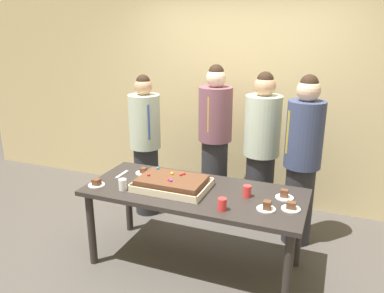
{
  "coord_description": "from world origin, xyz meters",
  "views": [
    {
      "loc": [
        1.11,
        -2.85,
        2.12
      ],
      "look_at": [
        -0.08,
        0.15,
        1.1
      ],
      "focal_mm": 35.54,
      "sensor_mm": 36.0,
      "label": 1
    }
  ],
  "objects_px": {
    "person_far_right_suit": "(261,149)",
    "plated_slice_near_right": "(267,207)",
    "person_green_shirt_behind": "(146,145)",
    "plated_slice_far_right": "(96,183)",
    "plated_slice_near_left": "(291,207)",
    "cake_server_utensil": "(122,174)",
    "sheet_cake": "(172,183)",
    "person_striped_tie_right": "(215,141)",
    "drink_cup_far_end": "(247,191)",
    "person_serving_front": "(302,160)",
    "drink_cup_middle": "(222,204)",
    "plated_slice_center_front": "(284,196)",
    "drink_cup_nearest": "(123,185)",
    "plated_slice_far_left": "(143,172)",
    "party_table": "(194,199)"
  },
  "relations": [
    {
      "from": "plated_slice_near_right",
      "to": "plated_slice_center_front",
      "type": "bearing_deg",
      "value": 70.34
    },
    {
      "from": "plated_slice_center_front",
      "to": "person_serving_front",
      "type": "xyz_separation_m",
      "value": [
        0.07,
        0.63,
        0.12
      ]
    },
    {
      "from": "person_green_shirt_behind",
      "to": "person_far_right_suit",
      "type": "bearing_deg",
      "value": 58.79
    },
    {
      "from": "person_striped_tie_right",
      "to": "person_far_right_suit",
      "type": "height_order",
      "value": "person_striped_tie_right"
    },
    {
      "from": "person_serving_front",
      "to": "drink_cup_nearest",
      "type": "bearing_deg",
      "value": -2.71
    },
    {
      "from": "sheet_cake",
      "to": "person_striped_tie_right",
      "type": "height_order",
      "value": "person_striped_tie_right"
    },
    {
      "from": "plated_slice_center_front",
      "to": "drink_cup_nearest",
      "type": "relative_size",
      "value": 1.5
    },
    {
      "from": "sheet_cake",
      "to": "drink_cup_middle",
      "type": "bearing_deg",
      "value": -24.15
    },
    {
      "from": "plated_slice_near_right",
      "to": "cake_server_utensil",
      "type": "relative_size",
      "value": 0.75
    },
    {
      "from": "plated_slice_far_left",
      "to": "person_green_shirt_behind",
      "type": "height_order",
      "value": "person_green_shirt_behind"
    },
    {
      "from": "party_table",
      "to": "plated_slice_near_left",
      "type": "height_order",
      "value": "plated_slice_near_left"
    },
    {
      "from": "cake_server_utensil",
      "to": "person_green_shirt_behind",
      "type": "distance_m",
      "value": 0.71
    },
    {
      "from": "person_green_shirt_behind",
      "to": "plated_slice_far_right",
      "type": "bearing_deg",
      "value": -38.39
    },
    {
      "from": "plated_slice_near_right",
      "to": "person_far_right_suit",
      "type": "xyz_separation_m",
      "value": [
        -0.29,
        1.14,
        0.1
      ]
    },
    {
      "from": "person_green_shirt_behind",
      "to": "person_far_right_suit",
      "type": "xyz_separation_m",
      "value": [
        1.28,
        0.22,
        0.03
      ]
    },
    {
      "from": "drink_cup_far_end",
      "to": "person_far_right_suit",
      "type": "relative_size",
      "value": 0.06
    },
    {
      "from": "plated_slice_far_right",
      "to": "person_green_shirt_behind",
      "type": "height_order",
      "value": "person_green_shirt_behind"
    },
    {
      "from": "plated_slice_near_right",
      "to": "person_green_shirt_behind",
      "type": "height_order",
      "value": "person_green_shirt_behind"
    },
    {
      "from": "party_table",
      "to": "drink_cup_nearest",
      "type": "xyz_separation_m",
      "value": [
        -0.59,
        -0.22,
        0.14
      ]
    },
    {
      "from": "plated_slice_far_left",
      "to": "person_far_right_suit",
      "type": "relative_size",
      "value": 0.09
    },
    {
      "from": "sheet_cake",
      "to": "cake_server_utensil",
      "type": "xyz_separation_m",
      "value": [
        -0.58,
        0.11,
        -0.04
      ]
    },
    {
      "from": "plated_slice_far_right",
      "to": "cake_server_utensil",
      "type": "bearing_deg",
      "value": 76.98
    },
    {
      "from": "person_far_right_suit",
      "to": "plated_slice_far_left",
      "type": "bearing_deg",
      "value": -20.96
    },
    {
      "from": "drink_cup_nearest",
      "to": "cake_server_utensil",
      "type": "bearing_deg",
      "value": 123.14
    },
    {
      "from": "plated_slice_near_left",
      "to": "drink_cup_nearest",
      "type": "height_order",
      "value": "drink_cup_nearest"
    },
    {
      "from": "plated_slice_near_left",
      "to": "cake_server_utensil",
      "type": "bearing_deg",
      "value": 174.99
    },
    {
      "from": "plated_slice_far_left",
      "to": "drink_cup_nearest",
      "type": "xyz_separation_m",
      "value": [
        0.02,
        -0.41,
        0.03
      ]
    },
    {
      "from": "person_far_right_suit",
      "to": "person_green_shirt_behind",
      "type": "bearing_deg",
      "value": -50.89
    },
    {
      "from": "drink_cup_middle",
      "to": "person_green_shirt_behind",
      "type": "relative_size",
      "value": 0.06
    },
    {
      "from": "plated_slice_near_right",
      "to": "person_far_right_suit",
      "type": "bearing_deg",
      "value": 104.1
    },
    {
      "from": "sheet_cake",
      "to": "person_striped_tie_right",
      "type": "bearing_deg",
      "value": 87.41
    },
    {
      "from": "party_table",
      "to": "plated_slice_center_front",
      "type": "height_order",
      "value": "plated_slice_center_front"
    },
    {
      "from": "plated_slice_far_right",
      "to": "person_far_right_suit",
      "type": "relative_size",
      "value": 0.09
    },
    {
      "from": "plated_slice_far_right",
      "to": "person_far_right_suit",
      "type": "distance_m",
      "value": 1.74
    },
    {
      "from": "plated_slice_near_right",
      "to": "person_green_shirt_behind",
      "type": "relative_size",
      "value": 0.09
    },
    {
      "from": "sheet_cake",
      "to": "drink_cup_far_end",
      "type": "bearing_deg",
      "value": 6.03
    },
    {
      "from": "person_far_right_suit",
      "to": "plated_slice_near_right",
      "type": "bearing_deg",
      "value": 43.59
    },
    {
      "from": "plated_slice_far_left",
      "to": "drink_cup_far_end",
      "type": "xyz_separation_m",
      "value": [
        1.07,
        -0.14,
        0.03
      ]
    },
    {
      "from": "plated_slice_near_left",
      "to": "person_serving_front",
      "type": "distance_m",
      "value": 0.83
    },
    {
      "from": "plated_slice_near_right",
      "to": "plated_slice_center_front",
      "type": "height_order",
      "value": "plated_slice_near_right"
    },
    {
      "from": "plated_slice_far_right",
      "to": "sheet_cake",
      "type": "bearing_deg",
      "value": 17.21
    },
    {
      "from": "plated_slice_near_left",
      "to": "cake_server_utensil",
      "type": "distance_m",
      "value": 1.63
    },
    {
      "from": "drink_cup_far_end",
      "to": "plated_slice_near_left",
      "type": "bearing_deg",
      "value": -15.31
    },
    {
      "from": "person_green_shirt_behind",
      "to": "plated_slice_near_left",
      "type": "bearing_deg",
      "value": 23.35
    },
    {
      "from": "plated_slice_center_front",
      "to": "person_far_right_suit",
      "type": "height_order",
      "value": "person_far_right_suit"
    },
    {
      "from": "person_serving_front",
      "to": "drink_cup_middle",
      "type": "bearing_deg",
      "value": 27.28
    },
    {
      "from": "cake_server_utensil",
      "to": "party_table",
      "type": "bearing_deg",
      "value": -5.96
    },
    {
      "from": "party_table",
      "to": "person_serving_front",
      "type": "distance_m",
      "value": 1.15
    },
    {
      "from": "plated_slice_near_left",
      "to": "drink_cup_nearest",
      "type": "relative_size",
      "value": 1.5
    },
    {
      "from": "person_striped_tie_right",
      "to": "sheet_cake",
      "type": "bearing_deg",
      "value": -0.02
    }
  ]
}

